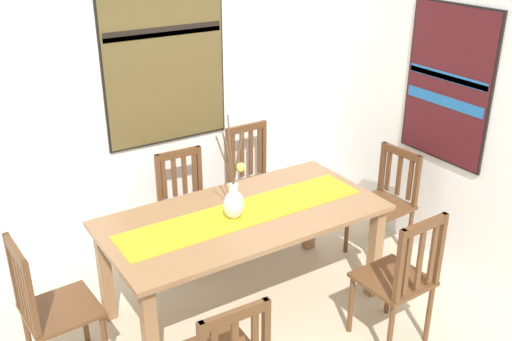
# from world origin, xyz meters

# --- Properties ---
(wall_back) EXTENTS (6.40, 0.12, 2.70)m
(wall_back) POSITION_xyz_m (0.00, 1.86, 1.35)
(wall_back) COLOR white
(wall_back) RESTS_ON ground_plane
(wall_side) EXTENTS (0.12, 6.40, 2.70)m
(wall_side) POSITION_xyz_m (1.86, 0.00, 1.35)
(wall_side) COLOR white
(wall_side) RESTS_ON ground_plane
(dining_table) EXTENTS (1.92, 0.95, 0.76)m
(dining_table) POSITION_xyz_m (0.13, 0.63, 0.66)
(dining_table) COLOR #8E6642
(dining_table) RESTS_ON ground_plane
(table_runner) EXTENTS (1.76, 0.36, 0.01)m
(table_runner) POSITION_xyz_m (0.13, 0.63, 0.76)
(table_runner) COLOR gold
(table_runner) RESTS_ON dining_table
(centerpiece_vase) EXTENTS (0.24, 0.30, 0.69)m
(centerpiece_vase) POSITION_xyz_m (0.04, 0.61, 0.90)
(centerpiece_vase) COLOR silver
(centerpiece_vase) RESTS_ON dining_table
(chair_0) EXTENTS (0.43, 0.43, 0.98)m
(chair_0) POSITION_xyz_m (0.77, 1.50, 0.50)
(chair_0) COLOR brown
(chair_0) RESTS_ON ground_plane
(chair_1) EXTENTS (0.43, 0.43, 0.89)m
(chair_1) POSITION_xyz_m (0.10, 1.47, 0.48)
(chair_1) COLOR brown
(chair_1) RESTS_ON ground_plane
(chair_2) EXTENTS (0.45, 0.45, 0.91)m
(chair_2) POSITION_xyz_m (1.47, 0.63, 0.48)
(chair_2) COLOR brown
(chair_2) RESTS_ON ground_plane
(chair_4) EXTENTS (0.44, 0.44, 0.96)m
(chair_4) POSITION_xyz_m (-1.20, 0.66, 0.51)
(chair_4) COLOR brown
(chair_4) RESTS_ON ground_plane
(chair_5) EXTENTS (0.43, 0.43, 0.97)m
(chair_5) POSITION_xyz_m (0.77, -0.23, 0.50)
(chair_5) COLOR brown
(chair_5) RESTS_ON ground_plane
(painting_on_back_wall) EXTENTS (1.02, 0.05, 1.23)m
(painting_on_back_wall) POSITION_xyz_m (0.13, 1.79, 1.53)
(painting_on_back_wall) COLOR black
(painting_on_side_wall) EXTENTS (0.05, 0.78, 1.18)m
(painting_on_side_wall) POSITION_xyz_m (1.79, 0.43, 1.46)
(painting_on_side_wall) COLOR black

